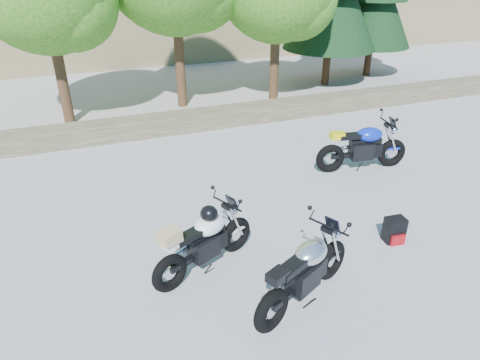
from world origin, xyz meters
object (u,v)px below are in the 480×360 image
Objects in this scene: white_bike at (204,241)px; backpack at (395,230)px; silver_bike at (305,272)px; blue_bike at (363,148)px.

white_bike is 4.11× the size of backpack.
silver_bike is 2.14m from backpack.
blue_bike is 2.68m from backpack.
silver_bike is at bearing -125.65° from blue_bike.
silver_bike is 4.25× the size of backpack.
backpack is (3.06, -0.42, -0.30)m from white_bike.
backpack is at bearing -32.44° from white_bike.
backpack is at bearing -7.43° from silver_bike.
white_bike is at bearing 177.94° from backpack.
white_bike reaches higher than backpack.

